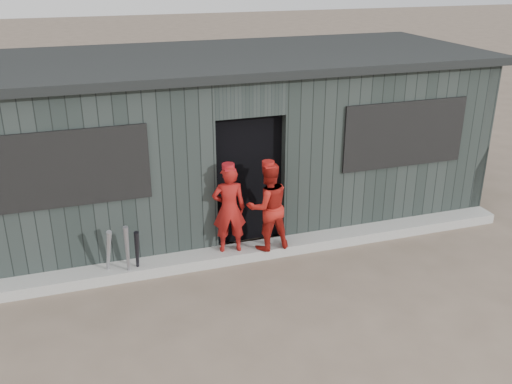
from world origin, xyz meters
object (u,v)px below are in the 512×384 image
object	(u,v)px
bat_left	(108,255)
player_grey_back	(250,196)
player_red_right	(268,206)
player_red_left	(229,209)
dugout	(223,138)
bat_right	(137,254)
bat_mid	(128,254)

from	to	relation	value
bat_left	player_grey_back	xyz separation A→B (m)	(2.17, 0.73, 0.25)
player_red_right	player_grey_back	size ratio (longest dim) A/B	0.97
player_red_left	player_grey_back	world-z (taller)	player_red_left
player_grey_back	dugout	distance (m)	1.23
player_grey_back	dugout	world-z (taller)	dugout
player_grey_back	dugout	bearing A→B (deg)	-94.92
bat_right	player_red_right	world-z (taller)	player_red_right
bat_left	player_grey_back	world-z (taller)	player_grey_back
player_red_left	bat_right	bearing A→B (deg)	13.96
bat_left	bat_right	world-z (taller)	bat_left
player_grey_back	dugout	size ratio (longest dim) A/B	0.16
bat_left	player_grey_back	bearing A→B (deg)	18.49
player_red_right	player_grey_back	xyz separation A→B (m)	(-0.03, 0.72, -0.13)
player_red_right	dugout	world-z (taller)	dugout
bat_right	player_red_right	size ratio (longest dim) A/B	0.56
player_red_right	player_grey_back	world-z (taller)	player_red_right
bat_left	player_red_right	size ratio (longest dim) A/B	0.66
player_red_left	dugout	world-z (taller)	dugout
player_red_left	player_grey_back	size ratio (longest dim) A/B	0.97
bat_left	bat_mid	xyz separation A→B (m)	(0.24, -0.07, 0.01)
bat_left	bat_mid	distance (m)	0.25
bat_left	dugout	distance (m)	2.85
bat_right	dugout	size ratio (longest dim) A/B	0.09
bat_left	player_red_right	bearing A→B (deg)	0.27
player_red_left	bat_left	bearing A→B (deg)	12.73
dugout	bat_right	bearing A→B (deg)	-133.38
bat_mid	player_red_right	bearing A→B (deg)	2.28
bat_right	player_red_left	size ratio (longest dim) A/B	0.56
bat_mid	player_grey_back	size ratio (longest dim) A/B	0.64
player_red_right	dugout	bearing A→B (deg)	-88.41
bat_mid	dugout	distance (m)	2.72
bat_mid	dugout	xyz separation A→B (m)	(1.81, 1.84, 0.87)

